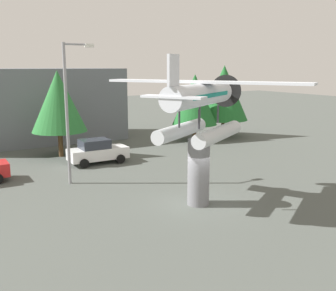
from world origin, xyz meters
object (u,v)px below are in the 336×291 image
at_px(car_mid_white, 97,151).
at_px(streetlight_primary, 70,104).
at_px(display_pedestal, 199,172).
at_px(storefront_building, 33,105).
at_px(tree_east, 58,101).
at_px(tree_far_east, 224,93).
at_px(floatplane_monument, 201,105).
at_px(tree_center_back, 195,100).

height_order(car_mid_white, streetlight_primary, streetlight_primary).
xyz_separation_m(display_pedestal, storefront_building, (-3.22, 22.00, 1.65)).
distance_m(tree_east, tree_far_east, 16.39).
bearing_deg(tree_far_east, car_mid_white, -163.91).
relative_size(floatplane_monument, streetlight_primary, 1.15).
bearing_deg(floatplane_monument, tree_center_back, 24.86).
relative_size(floatplane_monument, tree_center_back, 1.53).
height_order(display_pedestal, tree_center_back, tree_center_back).
distance_m(storefront_building, tree_east, 7.76).
relative_size(floatplane_monument, tree_east, 1.43).
bearing_deg(storefront_building, display_pedestal, -81.68).
distance_m(streetlight_primary, tree_east, 7.56).
bearing_deg(storefront_building, tree_east, -87.99).
height_order(car_mid_white, tree_far_east, tree_far_east).
bearing_deg(display_pedestal, tree_east, 101.64).
bearing_deg(tree_center_back, car_mid_white, -160.39).
relative_size(streetlight_primary, tree_far_east, 1.18).
bearing_deg(car_mid_white, tree_center_back, 19.61).
distance_m(car_mid_white, tree_far_east, 15.71).
bearing_deg(floatplane_monument, storefront_building, 66.93).
xyz_separation_m(tree_east, tree_center_back, (12.75, 0.45, -0.44)).
distance_m(floatplane_monument, storefront_building, 22.25).
relative_size(display_pedestal, car_mid_white, 0.80).
bearing_deg(tree_east, tree_far_east, 2.57).
xyz_separation_m(car_mid_white, tree_east, (-1.64, 3.51, 3.38)).
bearing_deg(tree_center_back, streetlight_primary, -150.84).
relative_size(streetlight_primary, tree_center_back, 1.33).
xyz_separation_m(floatplane_monument, tree_east, (-3.06, 14.24, -0.76)).
height_order(storefront_building, tree_east, storefront_building).
distance_m(floatplane_monument, streetlight_primary, 8.12).
bearing_deg(tree_center_back, floatplane_monument, -123.44).
height_order(tree_center_back, tree_far_east, tree_far_east).
bearing_deg(car_mid_white, tree_far_east, 16.09).
xyz_separation_m(display_pedestal, tree_center_back, (9.81, 14.75, 2.14)).
height_order(floatplane_monument, tree_east, floatplane_monument).
distance_m(car_mid_white, storefront_building, 11.63).
xyz_separation_m(floatplane_monument, tree_far_east, (13.31, 14.97, -0.71)).
height_order(floatplane_monument, storefront_building, floatplane_monument).
xyz_separation_m(streetlight_primary, tree_east, (1.36, 7.43, -0.47)).
relative_size(storefront_building, tree_far_east, 2.27).
height_order(car_mid_white, tree_east, tree_east).
bearing_deg(tree_east, storefront_building, 92.01).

